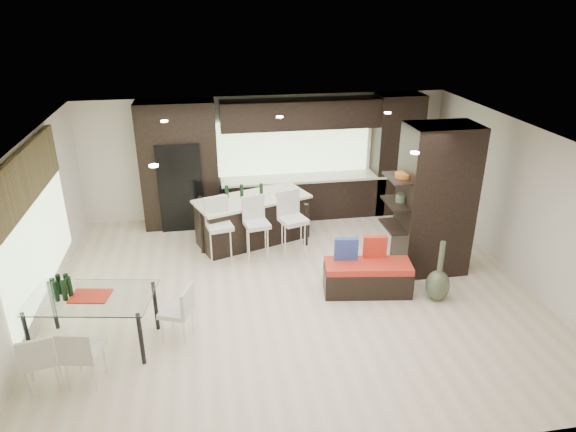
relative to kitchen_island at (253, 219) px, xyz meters
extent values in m
plane|color=beige|center=(0.48, -2.09, -0.47)|extent=(8.00, 8.00, 0.00)
cube|color=silver|center=(0.48, 1.41, 0.88)|extent=(8.00, 0.02, 2.70)
cube|color=silver|center=(-3.52, -2.09, 0.88)|extent=(0.02, 7.00, 2.70)
cube|color=silver|center=(4.48, -2.09, 0.88)|extent=(0.02, 7.00, 2.70)
cube|color=white|center=(0.48, -2.09, 2.23)|extent=(8.00, 7.00, 0.02)
cube|color=#B2D199|center=(-3.48, -1.89, 0.88)|extent=(0.04, 3.20, 1.90)
cube|color=#B2D199|center=(1.08, 1.37, 1.08)|extent=(3.40, 0.04, 1.20)
cube|color=brown|center=(-3.45, -1.89, 1.78)|extent=(0.08, 3.00, 0.80)
cube|color=white|center=(0.48, -1.84, 2.21)|extent=(4.00, 3.00, 0.02)
cube|color=black|center=(0.98, 1.08, 0.88)|extent=(6.80, 0.68, 2.70)
cube|color=black|center=(-1.42, 1.03, 0.48)|extent=(0.90, 0.68, 1.90)
cube|color=black|center=(3.08, -1.69, 0.88)|extent=(1.20, 0.80, 2.70)
cube|color=black|center=(0.00, 0.00, 0.00)|extent=(2.44, 1.67, 0.94)
cube|color=beige|center=(-0.69, -0.81, 0.04)|extent=(0.52, 0.52, 1.01)
cube|color=beige|center=(0.00, -0.80, 0.03)|extent=(0.52, 0.52, 0.99)
cube|color=beige|center=(0.69, -0.81, 0.05)|extent=(0.58, 0.58, 1.05)
cube|color=black|center=(1.70, -2.31, -0.19)|extent=(1.52, 0.77, 0.56)
cube|color=white|center=(-2.57, -3.05, -0.06)|extent=(1.84, 1.24, 0.82)
cube|color=beige|center=(-2.57, -3.83, -0.06)|extent=(0.52, 0.52, 0.82)
cube|color=beige|center=(-3.10, -3.82, -0.08)|extent=(0.50, 0.50, 0.79)
cube|color=beige|center=(-1.43, -3.05, -0.08)|extent=(0.55, 0.55, 0.78)
camera|label=1|loc=(-0.86, -9.51, 4.23)|focal=32.00mm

